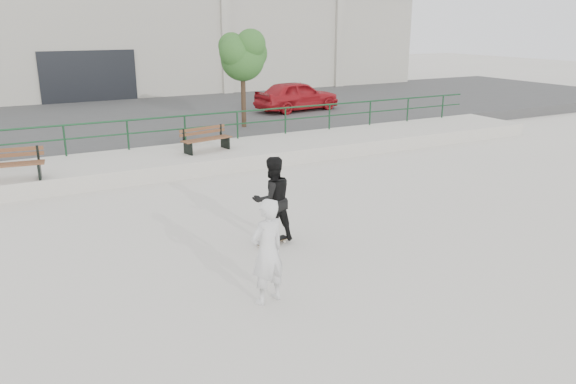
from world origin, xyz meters
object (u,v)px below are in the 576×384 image
bench_right (206,139)px  standing_skater (272,199)px  tree (243,54)px  skateboard (273,241)px  seated_skater (267,252)px  red_car (297,96)px  bench_left (7,165)px

bench_right → standing_skater: bearing=-111.2°
tree → skateboard: (-4.18, -10.90, -3.36)m
tree → skateboard: bearing=-111.0°
tree → standing_skater: size_ratio=2.09×
seated_skater → red_car: bearing=-134.3°
skateboard → standing_skater: 0.95m
standing_skater → bench_right: bearing=-99.4°
bench_right → skateboard: bearing=-111.2°
bench_right → seated_skater: seated_skater is taller
bench_right → red_car: 9.52m
bench_right → red_car: red_car is taller
skateboard → bench_right: bearing=67.1°
bench_right → skateboard: (-1.19, -7.33, -0.82)m
bench_left → tree: 10.37m
bench_left → seated_skater: size_ratio=1.04×
red_car → skateboard: red_car is taller
skateboard → seated_skater: seated_skater is taller
tree → seated_skater: (-5.44, -13.21, -2.49)m
skateboard → tree: bearing=55.3°
standing_skater → seated_skater: standing_skater is taller
tree → seated_skater: 14.50m
bench_left → red_car: size_ratio=0.46×
tree → bench_right: bearing=-129.9°
bench_right → standing_skater: standing_skater is taller
bench_left → bench_right: 6.09m
bench_left → standing_skater: (4.83, -6.42, 0.10)m
red_car → skateboard: 16.05m
tree → red_car: 5.40m
red_car → tree: bearing=117.5°
bench_left → tree: size_ratio=0.50×
bench_left → tree: bearing=33.9°
bench_left → bench_right: size_ratio=1.08×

